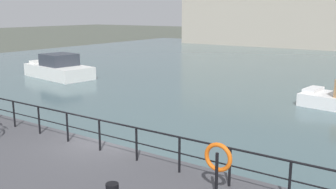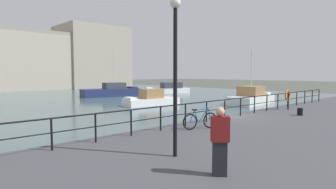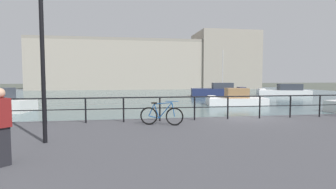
% 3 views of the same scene
% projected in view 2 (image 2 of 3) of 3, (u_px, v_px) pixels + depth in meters
% --- Properties ---
extents(ground_plane, '(240.00, 240.00, 0.00)m').
position_uv_depth(ground_plane, '(224.00, 133.00, 16.82)').
color(ground_plane, '#4C5147').
extents(water_basin, '(80.00, 60.00, 0.01)m').
position_uv_depth(water_basin, '(45.00, 99.00, 38.92)').
color(water_basin, '#476066').
rests_on(water_basin, ground_plane).
extents(harbor_building, '(57.72, 12.77, 15.13)m').
position_uv_depth(harbor_building, '(29.00, 60.00, 61.23)').
color(harbor_building, '#A89E8E').
rests_on(harbor_building, ground_plane).
extents(moored_red_daysailer, '(8.55, 4.70, 1.92)m').
position_uv_depth(moored_red_daysailer, '(168.00, 89.00, 50.08)').
color(moored_red_daysailer, white).
rests_on(moored_red_daysailer, water_basin).
extents(moored_cabin_cruiser, '(6.56, 3.20, 1.81)m').
position_uv_depth(moored_cabin_cruiser, '(151.00, 99.00, 31.36)').
color(moored_cabin_cruiser, white).
rests_on(moored_cabin_cruiser, water_basin).
extents(moored_blue_motorboat, '(7.78, 3.81, 6.23)m').
position_uv_depth(moored_blue_motorboat, '(251.00, 97.00, 32.48)').
color(moored_blue_motorboat, white).
rests_on(moored_blue_motorboat, water_basin).
extents(moored_harbor_tender, '(9.10, 4.10, 7.35)m').
position_uv_depth(moored_harbor_tender, '(112.00, 91.00, 43.29)').
color(moored_harbor_tender, navy).
rests_on(moored_harbor_tender, water_basin).
extents(quay_railing, '(26.76, 0.07, 1.08)m').
position_uv_depth(quay_railing, '(233.00, 104.00, 15.99)').
color(quay_railing, black).
rests_on(quay_railing, quay_promenade).
extents(parked_bicycle, '(1.70, 0.61, 0.98)m').
position_uv_depth(parked_bicycle, '(200.00, 120.00, 12.61)').
color(parked_bicycle, black).
rests_on(parked_bicycle, quay_promenade).
extents(mooring_bollard, '(0.32, 0.32, 0.44)m').
position_uv_depth(mooring_bollard, '(300.00, 112.00, 16.69)').
color(mooring_bollard, black).
rests_on(mooring_bollard, quay_promenade).
extents(life_ring_stand, '(0.75, 0.16, 1.40)m').
position_uv_depth(life_ring_stand, '(288.00, 96.00, 19.19)').
color(life_ring_stand, black).
rests_on(life_ring_stand, quay_promenade).
extents(quay_lamp_post, '(0.32, 0.32, 4.71)m').
position_uv_depth(quay_lamp_post, '(175.00, 56.00, 8.25)').
color(quay_lamp_post, black).
rests_on(quay_lamp_post, quay_promenade).
extents(standing_person, '(0.51, 0.51, 1.69)m').
position_uv_depth(standing_person, '(220.00, 141.00, 6.82)').
color(standing_person, black).
rests_on(standing_person, quay_promenade).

